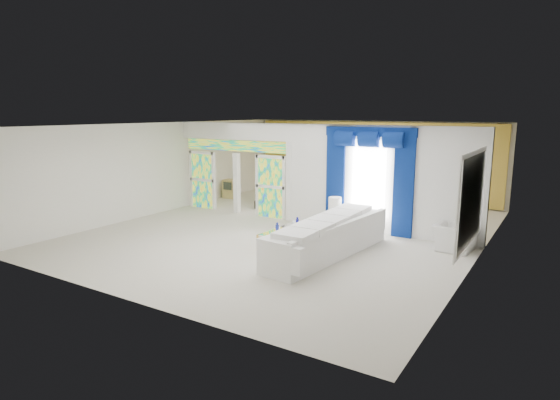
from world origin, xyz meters
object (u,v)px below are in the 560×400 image
Objects in this scene: armchair at (454,237)px; coffee_table at (286,237)px; grand_piano at (291,189)px; console_table at (344,226)px; white_sofa at (328,239)px.

coffee_table is at bearing 120.76° from armchair.
armchair is at bearing -40.88° from grand_piano.
coffee_table is 1.95m from console_table.
console_table reaches higher than coffee_table.
white_sofa is at bearing -66.64° from grand_piano.
grand_piano is (-6.63, 3.24, 0.14)m from armchair.
armchair is at bearing 25.55° from coffee_table.
grand_piano is (-2.85, 5.04, 0.27)m from coffee_table.
white_sofa is 2.14m from console_table.
white_sofa is 2.30× the size of grand_piano.
console_table is at bearing 95.96° from armchair.
grand_piano reaches higher than coffee_table.
white_sofa reaches higher than coffee_table.
coffee_table is at bearing -115.35° from console_table.
grand_piano is at bearing 138.40° from console_table.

